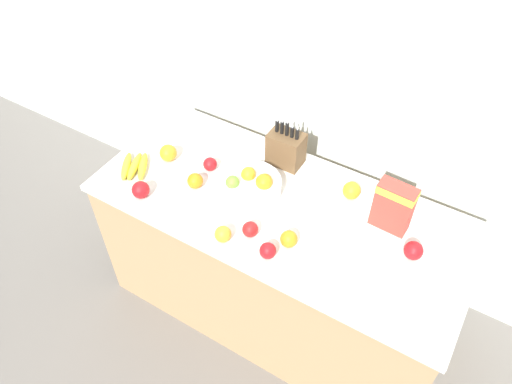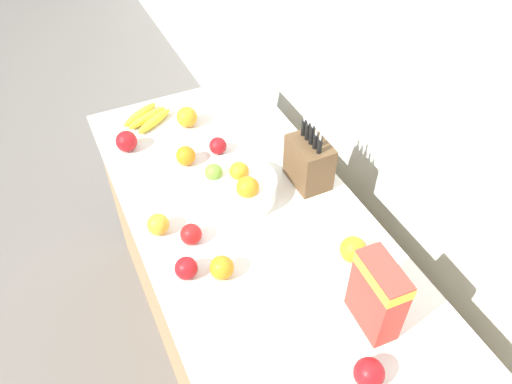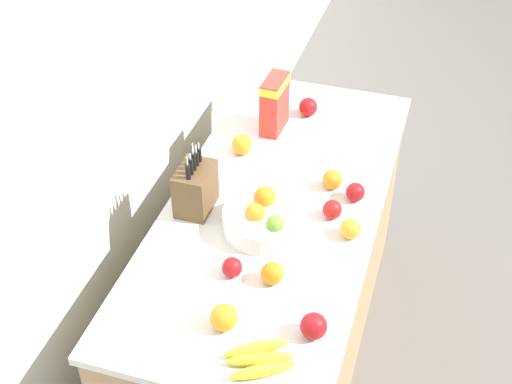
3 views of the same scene
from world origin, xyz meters
name	(u,v)px [view 1 (image 1 of 3)]	position (x,y,z in m)	size (l,w,h in m)	color
ground_plane	(275,305)	(0.00, 0.00, 0.00)	(14.00, 14.00, 0.00)	slate
wall_back	(346,62)	(0.00, 0.60, 1.30)	(9.00, 0.06, 2.60)	silver
counter	(277,261)	(0.00, 0.00, 0.43)	(1.77, 0.77, 0.86)	tan
knife_block	(286,148)	(-0.12, 0.27, 0.96)	(0.17, 0.12, 0.29)	brown
cereal_box	(394,205)	(0.47, 0.14, 1.00)	(0.17, 0.09, 0.24)	red
fruit_bowl	(250,186)	(-0.16, 0.00, 0.91)	(0.29, 0.29, 0.13)	silver
banana_bunch	(135,166)	(-0.73, -0.16, 0.88)	(0.21, 0.23, 0.04)	yellow
apple_rear	(250,229)	(-0.03, -0.22, 0.90)	(0.07, 0.07, 0.07)	red
apple_front	(413,251)	(0.61, 0.03, 0.90)	(0.08, 0.08, 0.08)	#A31419
apple_middle	(210,164)	(-0.41, 0.03, 0.90)	(0.07, 0.07, 0.07)	#A31419
apple_leftmost	(141,190)	(-0.58, -0.28, 0.91)	(0.08, 0.08, 0.08)	#A31419
apple_by_knife_block	(268,251)	(0.09, -0.28, 0.90)	(0.07, 0.07, 0.07)	#A31419
orange_mid_left	(289,239)	(0.14, -0.18, 0.90)	(0.08, 0.08, 0.08)	orange
orange_back_center	(223,234)	(-0.11, -0.30, 0.90)	(0.07, 0.07, 0.07)	orange
orange_mid_right	(195,181)	(-0.41, -0.10, 0.90)	(0.08, 0.08, 0.08)	orange
orange_near_bowl	(352,190)	(0.25, 0.22, 0.91)	(0.08, 0.08, 0.08)	orange
orange_front_left	(168,153)	(-0.63, -0.01, 0.91)	(0.09, 0.09, 0.09)	orange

